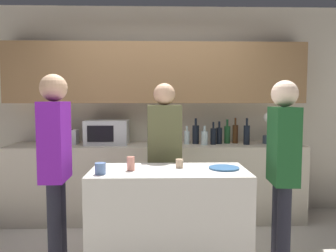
% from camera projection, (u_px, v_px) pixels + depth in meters
% --- Properties ---
extents(back_wall, '(6.40, 0.40, 2.70)m').
position_uv_depth(back_wall, '(156.00, 96.00, 4.29)').
color(back_wall, beige).
rests_on(back_wall, ground_plane).
extents(back_counter, '(3.60, 0.62, 0.94)m').
position_uv_depth(back_counter, '(156.00, 182.00, 4.10)').
color(back_counter, '#B7AD99').
rests_on(back_counter, ground_plane).
extents(kitchen_island, '(1.32, 0.60, 0.90)m').
position_uv_depth(kitchen_island, '(169.00, 222.00, 2.80)').
color(kitchen_island, beige).
rests_on(kitchen_island, ground_plane).
extents(microwave, '(0.52, 0.39, 0.30)m').
position_uv_depth(microwave, '(107.00, 132.00, 4.07)').
color(microwave, '#B7BABC').
rests_on(microwave, back_counter).
extents(toaster, '(0.26, 0.16, 0.18)m').
position_uv_depth(toaster, '(67.00, 137.00, 4.06)').
color(toaster, silver).
rests_on(toaster, back_counter).
extents(potted_plant, '(0.14, 0.14, 0.39)m').
position_uv_depth(potted_plant, '(269.00, 128.00, 4.12)').
color(potted_plant, '#333D4C').
rests_on(potted_plant, back_counter).
extents(bottle_0, '(0.07, 0.07, 0.23)m').
position_uv_depth(bottle_0, '(187.00, 137.00, 4.08)').
color(bottle_0, silver).
rests_on(bottle_0, back_counter).
extents(bottle_1, '(0.09, 0.09, 0.32)m').
position_uv_depth(bottle_1, '(196.00, 134.00, 4.11)').
color(bottle_1, black).
rests_on(bottle_1, back_counter).
extents(bottle_2, '(0.08, 0.08, 0.23)m').
position_uv_depth(bottle_2, '(204.00, 138.00, 4.00)').
color(bottle_2, silver).
rests_on(bottle_2, back_counter).
extents(bottle_3, '(0.07, 0.07, 0.28)m').
position_uv_depth(bottle_3, '(213.00, 136.00, 4.04)').
color(bottle_3, black).
rests_on(bottle_3, back_counter).
extents(bottle_4, '(0.07, 0.07, 0.28)m').
position_uv_depth(bottle_4, '(219.00, 135.00, 4.11)').
color(bottle_4, black).
rests_on(bottle_4, back_counter).
extents(bottle_5, '(0.08, 0.08, 0.31)m').
position_uv_depth(bottle_5, '(227.00, 134.00, 4.15)').
color(bottle_5, '#194723').
rests_on(bottle_5, back_counter).
extents(bottle_6, '(0.07, 0.07, 0.32)m').
position_uv_depth(bottle_6, '(235.00, 134.00, 4.16)').
color(bottle_6, '#472814').
rests_on(bottle_6, back_counter).
extents(bottle_7, '(0.08, 0.08, 0.33)m').
position_uv_depth(bottle_7, '(247.00, 134.00, 4.03)').
color(bottle_7, black).
rests_on(bottle_7, back_counter).
extents(plate_on_island, '(0.26, 0.26, 0.01)m').
position_uv_depth(plate_on_island, '(224.00, 168.00, 2.79)').
color(plate_on_island, '#2D5684').
rests_on(plate_on_island, kitchen_island).
extents(cup_0, '(0.09, 0.09, 0.09)m').
position_uv_depth(cup_0, '(100.00, 169.00, 2.59)').
color(cup_0, '#5F7FB9').
rests_on(cup_0, kitchen_island).
extents(cup_1, '(0.07, 0.07, 0.08)m').
position_uv_depth(cup_1, '(179.00, 163.00, 2.84)').
color(cup_1, '#CFAB87').
rests_on(cup_1, kitchen_island).
extents(cup_2, '(0.07, 0.07, 0.11)m').
position_uv_depth(cup_2, '(131.00, 164.00, 2.73)').
color(cup_2, '#E28E79').
rests_on(cup_2, kitchen_island).
extents(person_left, '(0.35, 0.22, 1.66)m').
position_uv_depth(person_left, '(164.00, 150.00, 3.31)').
color(person_left, black).
rests_on(person_left, ground_plane).
extents(person_center, '(0.22, 0.35, 1.65)m').
position_uv_depth(person_center, '(283.00, 162.00, 2.70)').
color(person_center, black).
rests_on(person_center, ground_plane).
extents(person_right, '(0.22, 0.34, 1.70)m').
position_uv_depth(person_right, '(55.00, 157.00, 2.71)').
color(person_right, black).
rests_on(person_right, ground_plane).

